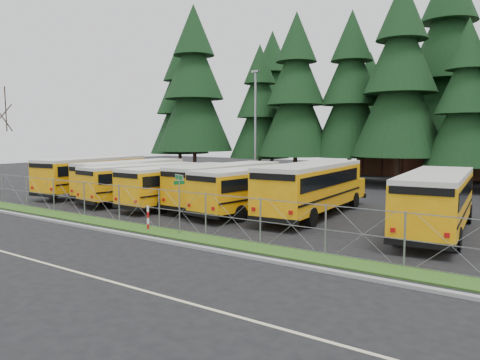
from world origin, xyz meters
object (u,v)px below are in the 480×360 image
Objects in this scene: bus_5 at (259,190)px; bus_6 at (314,190)px; bus_0 at (97,176)px; bus_4 at (229,186)px; bus_1 at (135,179)px; bus_2 at (146,183)px; bus_3 at (183,186)px; street_sign at (179,191)px; bus_east at (437,203)px; light_standard at (255,125)px; striped_bollard at (148,218)px.

bus_6 is (3.10, 1.03, 0.15)m from bus_5.
bus_0 is 15.12m from bus_5.
bus_0 is 18.25m from bus_6.
bus_1 is at bearing -175.76° from bus_4.
bus_2 is (2.30, -1.04, -0.06)m from bus_1.
bus_6 is at bearing 0.19° from bus_1.
bus_1 reaches higher than bus_3.
street_sign is at bearing -28.06° from bus_2.
bus_3 reaches higher than bus_2.
bus_3 is 0.91× the size of bus_east.
light_standard is (7.70, 10.78, 4.04)m from bus_0.
bus_east is at bearing -3.68° from bus_1.
striped_bollard is (3.88, -6.73, -0.73)m from bus_3.
light_standard is (-7.69, 17.92, 3.47)m from street_sign.
bus_east is 3.97× the size of street_sign.
bus_6 is at bearing -4.42° from bus_0.
striped_bollard is at bearing -72.37° from light_standard.
light_standard is at bearing 67.72° from bus_1.
bus_2 is at bearing -176.96° from bus_3.
street_sign is (0.27, -7.17, 0.67)m from bus_5.
street_sign is at bearing -35.88° from bus_1.
bus_6 is at bearing 164.69° from bus_east.
bus_1 is 0.91× the size of bus_6.
bus_6 is (8.65, 1.62, 0.19)m from bus_3.
bus_east is at bearing -13.81° from bus_6.
bus_6 reaches higher than bus_2.
bus_4 is 3.79× the size of street_sign.
striped_bollard is (-1.67, -7.33, -0.76)m from bus_5.
bus_6 is 1.14× the size of light_standard.
bus_3 is 0.98× the size of bus_5.
light_standard is at bearing 130.07° from bus_5.
street_sign is 2.34× the size of striped_bollard.
bus_3 is at bearing -80.66° from light_standard.
bus_east is (6.90, -1.10, -0.06)m from bus_6.
bus_6 reaches higher than street_sign.
striped_bollard is at bearing -97.34° from bus_5.
street_sign reaches higher than striped_bollard.
light_standard is at bearing 141.90° from bus_east.
bus_2 is 0.99× the size of light_standard.
bus_1 is at bearing 172.61° from bus_east.
striped_bollard is at bearing -41.54° from bus_1.
bus_6 reaches higher than striped_bollard.
bus_east is at bearing -2.74° from bus_4.
bus_6 is (14.25, 0.67, 0.14)m from bus_1.
bus_2 is at bearing -13.75° from bus_0.
bus_4 is at bearing 169.85° from bus_east.
light_standard reaches higher than bus_3.
bus_0 is at bearing -178.68° from bus_2.
bus_6 is (5.91, 0.23, 0.12)m from bus_4.
bus_1 is 2.53m from bus_2.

